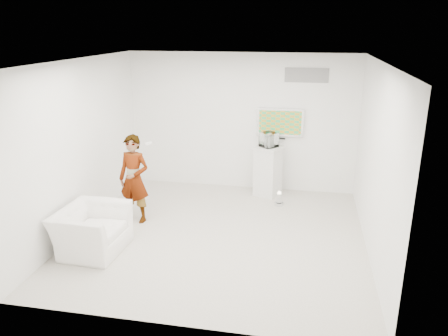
# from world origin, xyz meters

# --- Properties ---
(room) EXTENTS (5.01, 5.01, 3.00)m
(room) POSITION_xyz_m (0.00, 0.00, 1.50)
(room) COLOR beige
(room) RESTS_ON ground
(tv) EXTENTS (1.00, 0.08, 0.60)m
(tv) POSITION_xyz_m (0.85, 2.45, 1.55)
(tv) COLOR silver
(tv) RESTS_ON room
(logo_decal) EXTENTS (0.90, 0.02, 0.30)m
(logo_decal) POSITION_xyz_m (1.35, 2.49, 2.55)
(logo_decal) COLOR gray
(logo_decal) RESTS_ON room
(person) EXTENTS (0.66, 0.49, 1.66)m
(person) POSITION_xyz_m (-1.67, 0.32, 0.83)
(person) COLOR white
(person) RESTS_ON room
(armchair) EXTENTS (1.03, 1.16, 0.73)m
(armchair) POSITION_xyz_m (-1.94, -0.91, 0.36)
(armchair) COLOR white
(armchair) RESTS_ON room
(pedestal) EXTENTS (0.68, 0.68, 1.08)m
(pedestal) POSITION_xyz_m (0.65, 2.11, 0.54)
(pedestal) COLOR silver
(pedestal) RESTS_ON room
(floor_uplight) EXTENTS (0.24, 0.24, 0.29)m
(floor_uplight) POSITION_xyz_m (0.94, 1.55, 0.15)
(floor_uplight) COLOR silver
(floor_uplight) RESTS_ON room
(vitrine) EXTENTS (0.43, 0.43, 0.31)m
(vitrine) POSITION_xyz_m (0.65, 2.11, 1.24)
(vitrine) COLOR silver
(vitrine) RESTS_ON pedestal
(console) EXTENTS (0.11, 0.17, 0.22)m
(console) POSITION_xyz_m (0.65, 2.11, 1.19)
(console) COLOR silver
(console) RESTS_ON pedestal
(wii_remote) EXTENTS (0.10, 0.15, 0.04)m
(wii_remote) POSITION_xyz_m (-1.40, 0.43, 1.49)
(wii_remote) COLOR silver
(wii_remote) RESTS_ON person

